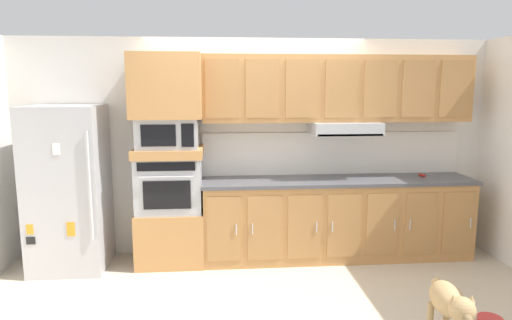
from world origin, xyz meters
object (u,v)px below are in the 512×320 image
built_in_oven (170,183)px  screwdriver (423,175)px  microwave (168,133)px  dog (450,304)px  refrigerator (68,188)px

built_in_oven → screwdriver: 2.92m
built_in_oven → screwdriver: bearing=1.1°
microwave → screwdriver: bearing=1.1°
built_in_oven → dog: (2.21, -1.97, -0.52)m
refrigerator → dog: 3.82m
built_in_oven → refrigerator: bearing=-176.4°
microwave → dog: 3.15m
built_in_oven → screwdriver: (2.91, 0.06, 0.03)m
dog → refrigerator: bearing=-111.4°
screwdriver → dog: size_ratio=0.19×
built_in_oven → dog: size_ratio=0.92×
screwdriver → dog: screwdriver is taller
refrigerator → dog: (3.28, -1.90, -0.49)m
dog → microwave: bearing=-122.9°
microwave → screwdriver: 2.96m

